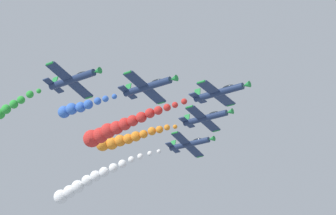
{
  "coord_description": "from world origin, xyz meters",
  "views": [
    {
      "loc": [
        79.96,
        56.45,
        92.94
      ],
      "look_at": [
        0.0,
        0.0,
        133.86
      ],
      "focal_mm": 66.37,
      "sensor_mm": 36.0,
      "label": 1
    }
  ],
  "objects_px": {
    "airplane_lead": "(220,92)",
    "airplane_right_inner": "(148,86)",
    "airplane_left_inner": "(206,118)",
    "airplane_right_outer": "(73,79)",
    "airplane_left_outer": "(190,144)"
  },
  "relations": [
    {
      "from": "airplane_left_inner",
      "to": "airplane_left_outer",
      "type": "xyz_separation_m",
      "value": [
        -7.81,
        -8.58,
        -1.01
      ]
    },
    {
      "from": "airplane_lead",
      "to": "airplane_left_outer",
      "type": "height_order",
      "value": "airplane_lead"
    },
    {
      "from": "airplane_lead",
      "to": "airplane_right_inner",
      "type": "relative_size",
      "value": 1.0
    },
    {
      "from": "airplane_lead",
      "to": "airplane_right_outer",
      "type": "distance_m",
      "value": 23.6
    },
    {
      "from": "airplane_right_inner",
      "to": "airplane_left_inner",
      "type": "bearing_deg",
      "value": -179.73
    },
    {
      "from": "airplane_lead",
      "to": "airplane_right_inner",
      "type": "height_order",
      "value": "airplane_right_inner"
    },
    {
      "from": "airplane_left_inner",
      "to": "airplane_right_inner",
      "type": "height_order",
      "value": "airplane_left_inner"
    },
    {
      "from": "airplane_left_outer",
      "to": "airplane_right_outer",
      "type": "bearing_deg",
      "value": 1.87
    },
    {
      "from": "airplane_left_inner",
      "to": "airplane_left_outer",
      "type": "bearing_deg",
      "value": -132.32
    },
    {
      "from": "airplane_lead",
      "to": "airplane_left_inner",
      "type": "relative_size",
      "value": 1.0
    },
    {
      "from": "airplane_lead",
      "to": "airplane_left_inner",
      "type": "bearing_deg",
      "value": -138.04
    },
    {
      "from": "airplane_right_inner",
      "to": "airplane_right_outer",
      "type": "bearing_deg",
      "value": -39.0
    },
    {
      "from": "airplane_left_inner",
      "to": "airplane_right_outer",
      "type": "bearing_deg",
      "value": -15.52
    },
    {
      "from": "airplane_lead",
      "to": "airplane_right_inner",
      "type": "bearing_deg",
      "value": -45.42
    },
    {
      "from": "airplane_lead",
      "to": "airplane_right_inner",
      "type": "xyz_separation_m",
      "value": [
        8.19,
        -8.31,
        0.16
      ]
    }
  ]
}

